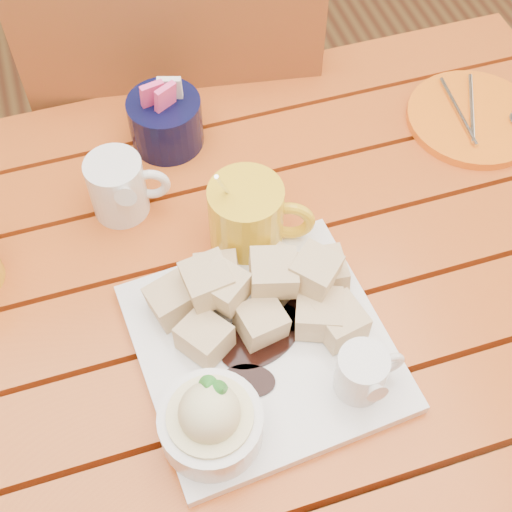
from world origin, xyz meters
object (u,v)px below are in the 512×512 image
object	(u,v)px
table	(229,331)
dessert_plate	(255,350)
orange_saucer	(475,118)
coffee_mug_right	(249,217)
chair_far	(182,125)

from	to	relation	value
table	dessert_plate	distance (m)	0.18
table	orange_saucer	size ratio (longest dim) A/B	6.06
dessert_plate	coffee_mug_right	bearing A→B (deg)	75.30
dessert_plate	coffee_mug_right	size ratio (longest dim) A/B	1.93
coffee_mug_right	chair_far	size ratio (longest dim) A/B	0.16
table	coffee_mug_right	distance (m)	0.18
dessert_plate	chair_far	size ratio (longest dim) A/B	0.32
table	orange_saucer	distance (m)	0.49
table	chair_far	world-z (taller)	chair_far
chair_far	orange_saucer	bearing A→B (deg)	148.53
orange_saucer	chair_far	distance (m)	0.55
table	chair_far	bearing A→B (deg)	84.21
coffee_mug_right	chair_far	distance (m)	0.52
dessert_plate	orange_saucer	world-z (taller)	dessert_plate
coffee_mug_right	chair_far	bearing A→B (deg)	111.37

